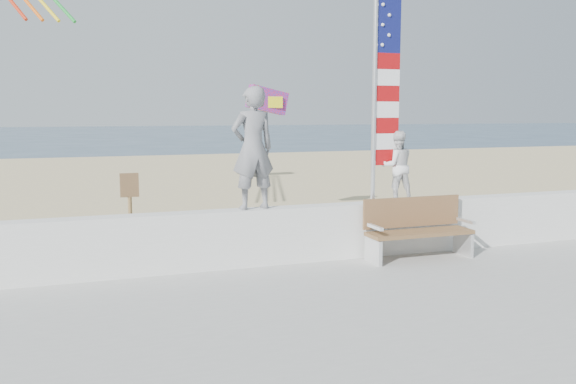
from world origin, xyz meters
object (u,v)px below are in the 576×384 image
child (397,166)px  bench (417,228)px  flag (381,87)px  adult (253,148)px

child → bench: size_ratio=0.67×
flag → child: bearing=0.0°
child → flag: bearing=8.3°
adult → child: 2.56m
adult → child: bearing=173.1°
bench → flag: flag is taller
bench → adult: bearing=170.4°
adult → flag: size_ratio=0.55×
bench → flag: size_ratio=0.51×
child → bench: child is taller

